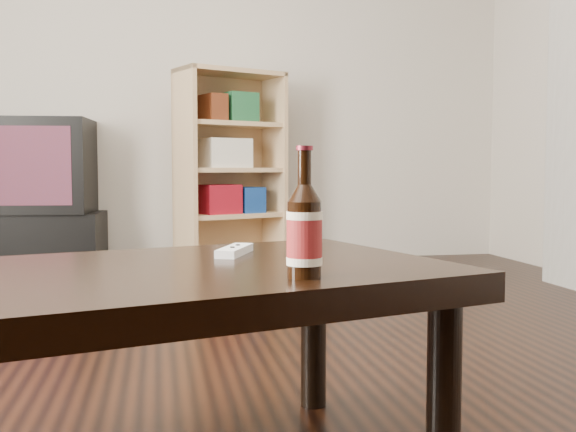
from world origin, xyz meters
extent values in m
cube|color=black|center=(0.00, 0.00, -0.01)|extent=(5.00, 6.00, 0.01)
cube|color=#BCB6A7|center=(0.00, 3.01, 1.35)|extent=(5.00, 0.02, 2.70)
cube|color=black|center=(-0.75, 2.81, 0.18)|extent=(0.94, 0.53, 0.36)
cube|color=black|center=(-0.75, 2.81, 0.66)|extent=(0.83, 0.56, 0.59)
cube|color=#971F02|center=(-0.77, 2.56, 0.66)|extent=(0.65, 0.06, 0.47)
cube|color=tan|center=(0.22, 2.54, 0.63)|extent=(0.15, 0.30, 1.26)
cube|color=tan|center=(0.82, 2.79, 0.63)|extent=(0.15, 0.30, 1.26)
cube|color=tan|center=(0.52, 2.66, 1.25)|extent=(0.75, 0.55, 0.03)
cube|color=tan|center=(0.52, 2.66, 0.01)|extent=(0.75, 0.55, 0.03)
cube|color=tan|center=(0.46, 2.79, 0.63)|extent=(0.64, 0.29, 1.26)
cube|color=tan|center=(0.52, 2.66, 0.34)|extent=(0.68, 0.50, 0.03)
cube|color=tan|center=(0.52, 2.66, 0.63)|extent=(0.68, 0.50, 0.03)
cube|color=tan|center=(0.52, 2.66, 0.92)|extent=(0.68, 0.50, 0.03)
cube|color=maroon|center=(0.43, 2.61, 0.45)|extent=(0.29, 0.27, 0.18)
cube|color=navy|center=(0.63, 2.69, 0.44)|extent=(0.22, 0.24, 0.16)
cube|color=silver|center=(0.48, 2.62, 0.74)|extent=(0.34, 0.29, 0.18)
cube|color=#1E5C33|center=(0.57, 2.66, 1.03)|extent=(0.25, 0.25, 0.18)
cube|color=#5D2813|center=(0.40, 2.59, 1.02)|extent=(0.18, 0.22, 0.16)
cube|color=black|center=(0.04, -0.32, 0.41)|extent=(1.32, 0.99, 0.06)
cylinder|color=black|center=(0.61, -0.43, 0.19)|extent=(0.09, 0.09, 0.38)
cylinder|color=black|center=(0.46, 0.08, 0.19)|extent=(0.09, 0.09, 0.38)
cylinder|color=black|center=(0.31, -0.48, 0.51)|extent=(0.08, 0.08, 0.14)
cylinder|color=maroon|center=(0.31, -0.48, 0.51)|extent=(0.08, 0.08, 0.09)
cylinder|color=white|center=(0.31, -0.48, 0.55)|extent=(0.09, 0.09, 0.01)
cylinder|color=white|center=(0.31, -0.48, 0.47)|extent=(0.09, 0.09, 0.01)
cone|color=black|center=(0.31, -0.48, 0.59)|extent=(0.08, 0.08, 0.03)
cylinder|color=black|center=(0.31, -0.48, 0.64)|extent=(0.03, 0.03, 0.06)
cylinder|color=maroon|center=(0.31, -0.48, 0.67)|extent=(0.04, 0.04, 0.01)
cube|color=white|center=(0.23, -0.13, 0.45)|extent=(0.10, 0.17, 0.02)
cylinder|color=black|center=(0.24, -0.11, 0.46)|extent=(0.01, 0.01, 0.00)
cylinder|color=black|center=(0.22, -0.15, 0.46)|extent=(0.01, 0.01, 0.00)
camera|label=1|loc=(0.06, -1.66, 0.64)|focal=42.00mm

